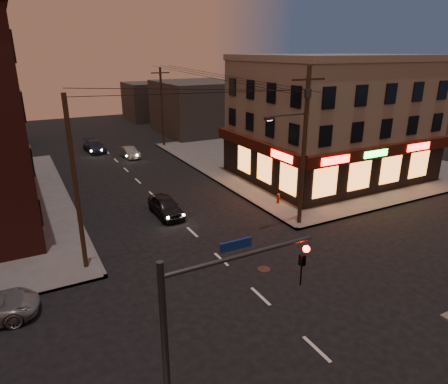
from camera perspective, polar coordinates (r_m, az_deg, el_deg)
ground at (r=19.55m, az=5.24°, el=-14.62°), size 120.00×120.00×0.00m
sidewalk_ne at (r=43.61m, az=11.54°, el=4.72°), size 24.00×28.00×0.15m
pizza_building at (r=37.11m, az=15.05°, el=10.21°), size 15.85×12.85×10.50m
bg_building_ne_a at (r=56.84m, az=-3.88°, el=11.98°), size 10.00×12.00×7.00m
bg_building_ne_b at (r=69.18m, az=-10.33°, el=12.66°), size 8.00×8.00×6.00m
utility_pole_main at (r=25.39m, az=11.23°, el=7.37°), size 4.20×0.44×10.00m
utility_pole_far at (r=48.51m, az=-8.84°, el=11.87°), size 0.26×0.26×9.00m
utility_pole_west at (r=21.00m, az=-20.42°, el=0.81°), size 0.24×0.24×9.00m
traffic_signal at (r=10.93m, az=-3.08°, el=-18.96°), size 4.49×0.32×6.47m
sedan_near at (r=28.22m, az=-8.33°, el=-2.01°), size 1.63×4.02×1.37m
sedan_mid at (r=44.50m, az=-13.35°, el=5.55°), size 1.69×3.67×1.16m
sedan_far at (r=48.05m, az=-18.02°, el=6.20°), size 2.19×4.53×1.27m
fire_hydrant at (r=30.10m, az=7.75°, el=-0.84°), size 0.34×0.34×0.75m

